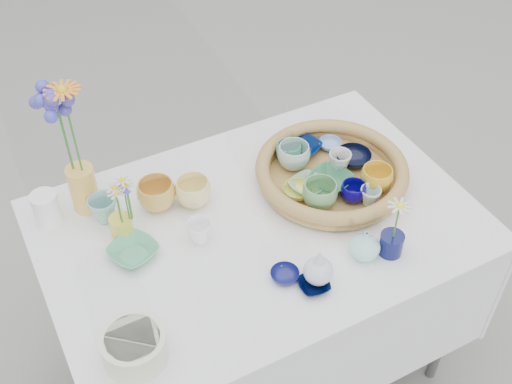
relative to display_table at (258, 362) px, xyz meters
name	(u,v)px	position (x,y,z in m)	size (l,w,h in m)	color
ground	(258,362)	(0.00, 0.00, 0.00)	(80.00, 80.00, 0.00)	gray
display_table	(258,362)	(0.00, 0.00, 0.00)	(1.26, 0.86, 0.77)	white
wicker_tray	(331,173)	(0.28, 0.05, 0.80)	(0.47, 0.47, 0.08)	olive
tray_ceramic_0	(301,147)	(0.26, 0.20, 0.80)	(0.12, 0.12, 0.03)	#021649
tray_ceramic_1	(353,158)	(0.38, 0.08, 0.80)	(0.11, 0.11, 0.04)	black
tray_ceramic_2	(376,179)	(0.37, -0.05, 0.82)	(0.10, 0.10, 0.08)	gold
tray_ceramic_3	(331,180)	(0.26, 0.03, 0.80)	(0.13, 0.13, 0.03)	#31764D
tray_ceramic_4	(320,195)	(0.18, -0.03, 0.82)	(0.10, 0.10, 0.08)	#69A166
tray_ceramic_5	(308,186)	(0.19, 0.04, 0.80)	(0.11, 0.11, 0.03)	#86BEA3
tray_ceramic_6	(294,156)	(0.20, 0.15, 0.82)	(0.10, 0.10, 0.08)	#A6CFC5
tray_ceramic_7	(340,162)	(0.32, 0.07, 0.82)	(0.07, 0.07, 0.07)	silver
tray_ceramic_8	(330,145)	(0.36, 0.18, 0.80)	(0.08, 0.08, 0.02)	#7B9FDC
tray_ceramic_9	(353,192)	(0.28, -0.06, 0.81)	(0.08, 0.08, 0.06)	#0A016C
tray_ceramic_10	(298,191)	(0.15, 0.03, 0.80)	(0.09, 0.09, 0.03)	#D6D64C
tray_ceramic_11	(370,196)	(0.32, -0.10, 0.81)	(0.06, 0.06, 0.06)	silver
tray_ceramic_12	(289,152)	(0.20, 0.18, 0.82)	(0.08, 0.08, 0.06)	#4BA07C
loose_ceramic_0	(156,195)	(-0.24, 0.20, 0.81)	(0.11, 0.11, 0.09)	gold
loose_ceramic_1	(193,192)	(-0.14, 0.16, 0.81)	(0.11, 0.11, 0.08)	#F4DE88
loose_ceramic_2	(133,252)	(-0.37, 0.05, 0.78)	(0.13, 0.13, 0.03)	#59AA7E
loose_ceramic_3	(199,231)	(-0.18, 0.02, 0.80)	(0.07, 0.07, 0.07)	white
loose_ceramic_4	(285,275)	(-0.04, -0.22, 0.78)	(0.08, 0.08, 0.02)	#111459
loose_ceramic_5	(103,209)	(-0.40, 0.22, 0.80)	(0.09, 0.09, 0.08)	#80B6B2
loose_ceramic_6	(314,285)	(0.02, -0.28, 0.78)	(0.08, 0.08, 0.02)	black
fluted_bowl	(134,347)	(-0.48, -0.26, 0.81)	(0.16, 0.16, 0.08)	beige
bud_vase_paleblue	(319,266)	(0.04, -0.27, 0.83)	(0.08, 0.08, 0.12)	silver
bud_vase_seafoam	(365,244)	(0.20, -0.25, 0.81)	(0.09, 0.09, 0.09)	#A6E9E0
bud_vase_cobalt	(391,244)	(0.27, -0.27, 0.80)	(0.07, 0.07, 0.07)	#0C1046
single_daisy	(396,222)	(0.27, -0.28, 0.89)	(0.08, 0.08, 0.14)	silver
tall_vase_yellow	(84,188)	(-0.43, 0.30, 0.84)	(0.08, 0.08, 0.15)	#E9B24A
gerbera	(73,132)	(-0.42, 0.29, 1.05)	(0.11, 0.11, 0.29)	orange
hydrangea	(65,137)	(-0.44, 0.31, 1.03)	(0.09, 0.09, 0.32)	#443B9B
white_pitcher	(46,208)	(-0.54, 0.29, 0.82)	(0.11, 0.08, 0.10)	white
daisy_cup	(122,227)	(-0.37, 0.14, 0.80)	(0.07, 0.07, 0.07)	#D4CE3D
daisy_posy	(121,198)	(-0.36, 0.13, 0.91)	(0.08, 0.08, 0.15)	beige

